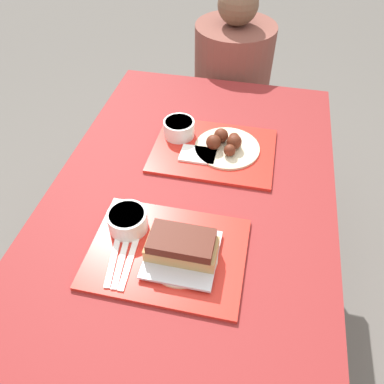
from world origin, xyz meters
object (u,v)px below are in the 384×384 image
Objects in this scene: tray_near at (167,253)px; bowl_coleslaw_far at (179,128)px; brisket_sandwich_plate at (182,249)px; bowl_coleslaw_near at (128,220)px; wings_plate_far at (226,144)px; tray_far at (214,150)px; person_seated_across at (232,71)px.

bowl_coleslaw_far is at bearing 99.80° from tray_near.
brisket_sandwich_plate reaches higher than bowl_coleslaw_far.
tray_near is 0.14m from bowl_coleslaw_near.
brisket_sandwich_plate is at bearing -95.62° from wings_plate_far.
brisket_sandwich_plate is at bearing -75.72° from bowl_coleslaw_far.
wings_plate_far is (0.04, 0.01, 0.03)m from tray_far.
bowl_coleslaw_far reaches higher than tray_near.
brisket_sandwich_plate reaches higher than wings_plate_far.
bowl_coleslaw_near is at bearing 158.95° from brisket_sandwich_plate.
brisket_sandwich_plate is 0.28× the size of person_seated_across.
tray_far is at bearing 89.27° from brisket_sandwich_plate.
brisket_sandwich_plate is at bearing -10.80° from tray_near.
bowl_coleslaw_far reaches higher than tray_far.
wings_plate_far is 0.71m from person_seated_across.
bowl_coleslaw_near and bowl_coleslaw_far have the same top height.
bowl_coleslaw_far is 0.49× the size of wings_plate_far.
bowl_coleslaw_near is at bearing 155.74° from tray_near.
brisket_sandwich_plate is 1.73× the size of bowl_coleslaw_far.
tray_near is at bearing -96.23° from tray_far.
tray_far is 0.15m from bowl_coleslaw_far.
tray_far is 3.79× the size of bowl_coleslaw_far.
brisket_sandwich_plate is 0.47m from wings_plate_far.
person_seated_across is at bearing 91.98° from tray_far.
wings_plate_far reaches higher than tray_near.
wings_plate_far is (0.22, 0.40, -0.01)m from bowl_coleslaw_near.
wings_plate_far reaches higher than bowl_coleslaw_far.
bowl_coleslaw_near reaches higher than tray_far.
brisket_sandwich_plate is 0.52m from bowl_coleslaw_far.
person_seated_across reaches higher than wings_plate_far.
wings_plate_far is at bearing 61.79° from bowl_coleslaw_near.
bowl_coleslaw_far is (-0.09, 0.50, 0.04)m from tray_near.
wings_plate_far reaches higher than tray_far.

